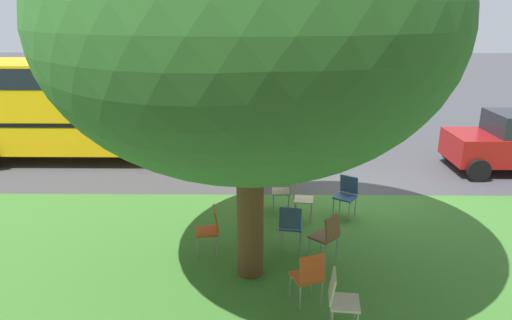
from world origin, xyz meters
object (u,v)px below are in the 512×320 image
(chair_7, at_px, (327,234))
(school_bus, at_px, (132,100))
(chair_2, at_px, (210,227))
(chair_3, at_px, (309,275))
(chair_0, at_px, (347,193))
(chair_4, at_px, (340,297))
(chair_1, at_px, (300,196))
(street_tree, at_px, (249,26))
(chair_5, at_px, (284,188))
(chair_6, at_px, (291,224))

(chair_7, height_order, school_bus, school_bus)
(chair_2, height_order, chair_3, same)
(chair_2, bearing_deg, school_bus, -63.46)
(chair_0, distance_m, chair_7, 2.04)
(chair_2, distance_m, chair_3, 2.26)
(chair_3, height_order, chair_4, same)
(chair_2, xyz_separation_m, chair_7, (-2.08, 0.24, 0.00))
(chair_0, bearing_deg, school_bus, -36.02)
(chair_0, distance_m, chair_1, 1.03)
(street_tree, xyz_separation_m, chair_5, (-0.69, -2.61, -3.52))
(chair_7, bearing_deg, street_tree, 18.12)
(chair_1, relative_size, chair_2, 1.00)
(chair_5, xyz_separation_m, school_bus, (4.33, -3.87, 1.24))
(chair_6, relative_size, chair_7, 1.00)
(chair_0, height_order, chair_5, same)
(chair_0, height_order, chair_6, same)
(street_tree, bearing_deg, chair_3, 135.43)
(street_tree, bearing_deg, chair_7, -161.88)
(chair_1, distance_m, chair_5, 0.54)
(chair_1, relative_size, chair_3, 1.00)
(chair_2, bearing_deg, street_tree, 137.56)
(street_tree, bearing_deg, chair_6, -131.32)
(school_bus, bearing_deg, chair_4, 121.74)
(chair_6, bearing_deg, chair_7, 147.89)
(street_tree, height_order, chair_6, street_tree)
(chair_7, bearing_deg, chair_2, -6.62)
(chair_0, bearing_deg, chair_3, 70.71)
(street_tree, bearing_deg, school_bus, -60.67)
(chair_3, relative_size, chair_5, 1.00)
(chair_4, bearing_deg, chair_7, -92.49)
(street_tree, bearing_deg, chair_1, -114.94)
(chair_3, xyz_separation_m, school_bus, (4.53, -7.35, 1.24))
(street_tree, distance_m, school_bus, 7.77)
(chair_1, relative_size, chair_4, 1.00)
(chair_4, relative_size, chair_7, 1.00)
(chair_6, bearing_deg, street_tree, 48.68)
(chair_0, bearing_deg, chair_1, 10.55)
(chair_0, xyz_separation_m, chair_2, (2.77, 1.68, 0.00))
(chair_0, xyz_separation_m, chair_4, (0.77, 3.80, 0.00))
(chair_3, bearing_deg, chair_2, -43.62)
(street_tree, relative_size, chair_5, 7.10)
(chair_1, height_order, chair_2, same)
(chair_5, height_order, chair_7, same)
(chair_5, relative_size, chair_7, 1.00)
(chair_1, xyz_separation_m, chair_6, (0.28, 1.35, 0.00))
(chair_4, bearing_deg, chair_5, -82.07)
(chair_1, xyz_separation_m, chair_5, (0.31, -0.44, 0.00))
(street_tree, height_order, chair_2, street_tree)
(chair_2, xyz_separation_m, chair_5, (-1.44, -1.93, 0.00))
(chair_1, bearing_deg, chair_5, -54.24)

